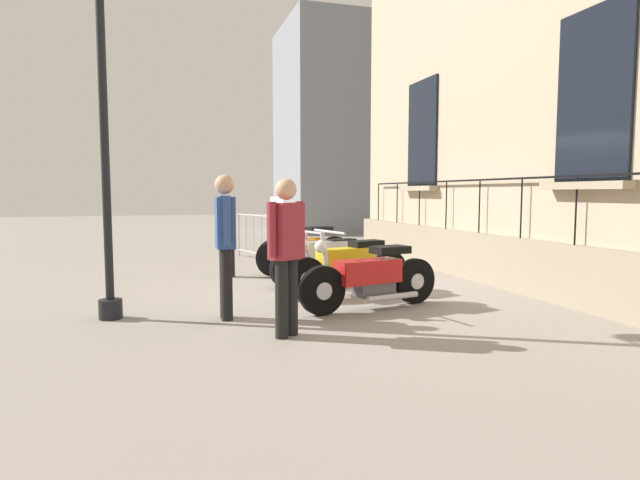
{
  "coord_description": "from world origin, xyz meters",
  "views": [
    {
      "loc": [
        2.88,
        7.96,
        1.55
      ],
      "look_at": [
        0.49,
        0.0,
        0.8
      ],
      "focal_mm": 29.65,
      "sensor_mm": 36.0,
      "label": 1
    }
  ],
  "objects_px": {
    "motorcycle_silver": "(325,259)",
    "pedestrian_standing": "(286,248)",
    "motorcycle_orange": "(305,250)",
    "bollard": "(230,249)",
    "lamppost": "(101,32)",
    "crowd_barrier": "(258,236)",
    "motorcycle_red": "(370,277)",
    "motorcycle_yellow": "(348,267)",
    "pedestrian_walking": "(225,237)"
  },
  "relations": [
    {
      "from": "lamppost",
      "to": "bollard",
      "type": "xyz_separation_m",
      "value": [
        -1.81,
        -2.85,
        -2.9
      ]
    },
    {
      "from": "bollard",
      "to": "pedestrian_standing",
      "type": "xyz_separation_m",
      "value": [
        -0.08,
        4.26,
        0.44
      ]
    },
    {
      "from": "motorcycle_orange",
      "to": "pedestrian_standing",
      "type": "height_order",
      "value": "pedestrian_standing"
    },
    {
      "from": "pedestrian_walking",
      "to": "motorcycle_orange",
      "type": "bearing_deg",
      "value": -120.18
    },
    {
      "from": "bollard",
      "to": "motorcycle_orange",
      "type": "bearing_deg",
      "value": 176.12
    },
    {
      "from": "motorcycle_yellow",
      "to": "bollard",
      "type": "height_order",
      "value": "bollard"
    },
    {
      "from": "motorcycle_orange",
      "to": "motorcycle_red",
      "type": "xyz_separation_m",
      "value": [
        -0.06,
        3.17,
        -0.03
      ]
    },
    {
      "from": "crowd_barrier",
      "to": "bollard",
      "type": "relative_size",
      "value": 1.82
    },
    {
      "from": "motorcycle_red",
      "to": "pedestrian_walking",
      "type": "height_order",
      "value": "pedestrian_walking"
    },
    {
      "from": "motorcycle_red",
      "to": "crowd_barrier",
      "type": "bearing_deg",
      "value": -84.47
    },
    {
      "from": "lamppost",
      "to": "bollard",
      "type": "relative_size",
      "value": 4.36
    },
    {
      "from": "pedestrian_standing",
      "to": "pedestrian_walking",
      "type": "xyz_separation_m",
      "value": [
        0.53,
        -0.99,
        0.04
      ]
    },
    {
      "from": "motorcycle_orange",
      "to": "motorcycle_silver",
      "type": "bearing_deg",
      "value": 91.36
    },
    {
      "from": "motorcycle_orange",
      "to": "crowd_barrier",
      "type": "relative_size",
      "value": 1.04
    },
    {
      "from": "lamppost",
      "to": "pedestrian_walking",
      "type": "relative_size",
      "value": 2.58
    },
    {
      "from": "motorcycle_silver",
      "to": "lamppost",
      "type": "height_order",
      "value": "lamppost"
    },
    {
      "from": "motorcycle_red",
      "to": "pedestrian_standing",
      "type": "xyz_separation_m",
      "value": [
        1.37,
        1.0,
        0.54
      ]
    },
    {
      "from": "pedestrian_standing",
      "to": "motorcycle_silver",
      "type": "bearing_deg",
      "value": -114.36
    },
    {
      "from": "motorcycle_silver",
      "to": "pedestrian_walking",
      "type": "distance_m",
      "value": 2.79
    },
    {
      "from": "motorcycle_orange",
      "to": "crowd_barrier",
      "type": "height_order",
      "value": "motorcycle_orange"
    },
    {
      "from": "lamppost",
      "to": "pedestrian_standing",
      "type": "bearing_deg",
      "value": 143.35
    },
    {
      "from": "lamppost",
      "to": "pedestrian_walking",
      "type": "distance_m",
      "value": 2.81
    },
    {
      "from": "motorcycle_orange",
      "to": "bollard",
      "type": "xyz_separation_m",
      "value": [
        1.4,
        -0.09,
        0.07
      ]
    },
    {
      "from": "motorcycle_orange",
      "to": "bollard",
      "type": "height_order",
      "value": "motorcycle_orange"
    },
    {
      "from": "motorcycle_silver",
      "to": "lamppost",
      "type": "relative_size",
      "value": 0.44
    },
    {
      "from": "motorcycle_red",
      "to": "motorcycle_orange",
      "type": "bearing_deg",
      "value": -89.0
    },
    {
      "from": "motorcycle_red",
      "to": "pedestrian_standing",
      "type": "bearing_deg",
      "value": 35.99
    },
    {
      "from": "motorcycle_red",
      "to": "bollard",
      "type": "xyz_separation_m",
      "value": [
        1.46,
        -3.26,
        0.1
      ]
    },
    {
      "from": "motorcycle_red",
      "to": "pedestrian_standing",
      "type": "relative_size",
      "value": 1.23
    },
    {
      "from": "motorcycle_silver",
      "to": "motorcycle_red",
      "type": "bearing_deg",
      "value": 90.78
    },
    {
      "from": "pedestrian_standing",
      "to": "lamppost",
      "type": "bearing_deg",
      "value": -36.65
    },
    {
      "from": "motorcycle_silver",
      "to": "lamppost",
      "type": "xyz_separation_m",
      "value": [
        3.24,
        1.56,
        3.0
      ]
    },
    {
      "from": "pedestrian_standing",
      "to": "motorcycle_red",
      "type": "bearing_deg",
      "value": -144.01
    },
    {
      "from": "motorcycle_orange",
      "to": "crowd_barrier",
      "type": "xyz_separation_m",
      "value": [
        0.48,
        -2.38,
        0.11
      ]
    },
    {
      "from": "motorcycle_orange",
      "to": "pedestrian_standing",
      "type": "bearing_deg",
      "value": 72.45
    },
    {
      "from": "motorcycle_orange",
      "to": "lamppost",
      "type": "xyz_separation_m",
      "value": [
        3.21,
        2.75,
        2.97
      ]
    },
    {
      "from": "motorcycle_silver",
      "to": "bollard",
      "type": "height_order",
      "value": "motorcycle_silver"
    },
    {
      "from": "pedestrian_standing",
      "to": "pedestrian_walking",
      "type": "height_order",
      "value": "pedestrian_walking"
    },
    {
      "from": "motorcycle_orange",
      "to": "bollard",
      "type": "relative_size",
      "value": 1.89
    },
    {
      "from": "pedestrian_standing",
      "to": "pedestrian_walking",
      "type": "distance_m",
      "value": 1.12
    },
    {
      "from": "lamppost",
      "to": "pedestrian_walking",
      "type": "xyz_separation_m",
      "value": [
        -1.36,
        0.42,
        -2.42
      ]
    },
    {
      "from": "motorcycle_orange",
      "to": "motorcycle_silver",
      "type": "distance_m",
      "value": 1.19
    },
    {
      "from": "motorcycle_yellow",
      "to": "bollard",
      "type": "xyz_separation_m",
      "value": [
        1.5,
        -2.28,
        0.1
      ]
    },
    {
      "from": "motorcycle_yellow",
      "to": "pedestrian_walking",
      "type": "height_order",
      "value": "pedestrian_walking"
    },
    {
      "from": "lamppost",
      "to": "pedestrian_standing",
      "type": "height_order",
      "value": "lamppost"
    },
    {
      "from": "lamppost",
      "to": "pedestrian_walking",
      "type": "height_order",
      "value": "lamppost"
    },
    {
      "from": "motorcycle_silver",
      "to": "pedestrian_standing",
      "type": "relative_size",
      "value": 1.19
    },
    {
      "from": "lamppost",
      "to": "crowd_barrier",
      "type": "distance_m",
      "value": 6.48
    },
    {
      "from": "motorcycle_silver",
      "to": "pedestrian_standing",
      "type": "xyz_separation_m",
      "value": [
        1.34,
        2.97,
        0.53
      ]
    },
    {
      "from": "motorcycle_yellow",
      "to": "bollard",
      "type": "distance_m",
      "value": 2.73
    }
  ]
}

